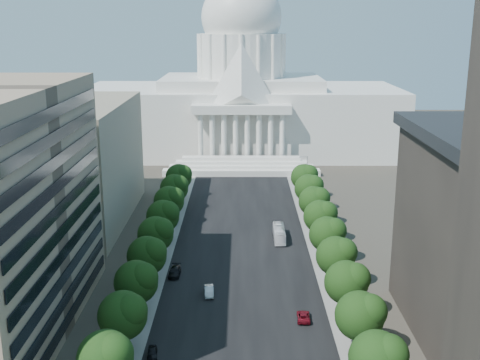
{
  "coord_description": "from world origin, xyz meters",
  "views": [
    {
      "loc": [
        0.06,
        -46.88,
        49.29
      ],
      "look_at": [
        -0.27,
        77.82,
        16.42
      ],
      "focal_mm": 45.0,
      "sensor_mm": 36.0,
      "label": 1
    }
  ],
  "objects_px": {
    "car_dark_a": "(152,353)",
    "car_dark_b": "(175,272)",
    "car_silver": "(209,291)",
    "city_bus": "(279,233)",
    "car_red": "(303,316)"
  },
  "relations": [
    {
      "from": "car_dark_a",
      "to": "car_dark_b",
      "type": "xyz_separation_m",
      "value": [
        0.17,
        30.21,
        0.16
      ]
    },
    {
      "from": "car_dark_a",
      "to": "car_dark_b",
      "type": "relative_size",
      "value": 0.68
    },
    {
      "from": "car_silver",
      "to": "city_bus",
      "type": "height_order",
      "value": "city_bus"
    },
    {
      "from": "car_red",
      "to": "city_bus",
      "type": "height_order",
      "value": "city_bus"
    },
    {
      "from": "car_dark_a",
      "to": "car_red",
      "type": "height_order",
      "value": "car_red"
    },
    {
      "from": "city_bus",
      "to": "car_red",
      "type": "bearing_deg",
      "value": -87.36
    },
    {
      "from": "car_dark_b",
      "to": "city_bus",
      "type": "relative_size",
      "value": 0.51
    },
    {
      "from": "car_dark_a",
      "to": "car_dark_b",
      "type": "height_order",
      "value": "car_dark_b"
    },
    {
      "from": "car_silver",
      "to": "car_dark_b",
      "type": "bearing_deg",
      "value": 124.89
    },
    {
      "from": "car_dark_a",
      "to": "car_red",
      "type": "bearing_deg",
      "value": 19.53
    },
    {
      "from": "car_dark_a",
      "to": "city_bus",
      "type": "relative_size",
      "value": 0.35
    },
    {
      "from": "car_dark_a",
      "to": "car_red",
      "type": "relative_size",
      "value": 0.79
    },
    {
      "from": "car_dark_a",
      "to": "city_bus",
      "type": "bearing_deg",
      "value": 60.12
    },
    {
      "from": "car_red",
      "to": "car_dark_b",
      "type": "xyz_separation_m",
      "value": [
        -23.99,
        18.6,
        0.14
      ]
    },
    {
      "from": "city_bus",
      "to": "car_silver",
      "type": "bearing_deg",
      "value": -116.63
    }
  ]
}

